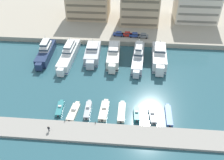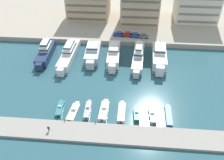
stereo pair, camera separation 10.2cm
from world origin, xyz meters
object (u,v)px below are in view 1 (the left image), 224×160
yacht_white_left (69,54)px  motorboat_teal_far_left (60,108)px  motorboat_grey_mid_left (88,110)px  car_blue_mid_left (134,35)px  motorboat_cream_center_left (104,110)px  motorboat_teal_center_right (137,114)px  motorboat_grey_mid_right (152,115)px  car_blue_far_left (118,34)px  motorboat_cream_center (122,112)px  motorboat_blue_right (169,115)px  motorboat_cream_left (74,112)px  car_grey_center_left (143,36)px  yacht_navy_far_left (45,52)px  yacht_white_center_right (159,57)px  car_red_left (127,34)px  yacht_silver_mid_left (93,53)px  yacht_ivory_center_left (113,55)px  pedestrian_near_edge (49,128)px  yacht_silver_center (138,56)px

yacht_white_left → motorboat_teal_far_left: yacht_white_left is taller
motorboat_grey_mid_left → car_blue_mid_left: size_ratio=1.81×
motorboat_teal_far_left → motorboat_cream_center_left: motorboat_cream_center_left is taller
motorboat_teal_center_right → motorboat_grey_mid_right: 4.24m
car_blue_mid_left → car_blue_far_left: bearing=175.4°
motorboat_cream_center → motorboat_blue_right: 12.76m
motorboat_cream_left → motorboat_grey_mid_left: size_ratio=1.06×
car_grey_center_left → motorboat_grey_mid_right: bearing=-87.3°
yacht_navy_far_left → yacht_white_center_right: 41.11m
yacht_navy_far_left → motorboat_cream_center: (29.40, -27.09, -1.65)m
car_red_left → car_grey_center_left: bearing=-6.7°
yacht_silver_mid_left → yacht_ivory_center_left: yacht_ivory_center_left is taller
car_red_left → pedestrian_near_edge: size_ratio=2.45×
yacht_silver_mid_left → motorboat_cream_left: 29.01m
motorboat_cream_left → motorboat_teal_far_left: bearing=167.7°
yacht_ivory_center_left → car_red_left: (4.30, 15.41, 0.78)m
pedestrian_near_edge → motorboat_grey_mid_left: bearing=45.2°
motorboat_teal_center_right → car_blue_mid_left: size_ratio=1.41×
motorboat_cream_left → car_blue_far_left: (9.48, 43.61, 2.46)m
yacht_white_center_right → motorboat_grey_mid_left: (-21.06, -26.94, -1.85)m
motorboat_blue_right → motorboat_cream_left: bearing=-178.1°
yacht_ivory_center_left → motorboat_grey_mid_right: size_ratio=2.79×
yacht_silver_mid_left → motorboat_cream_center: 30.47m
car_grey_center_left → motorboat_cream_center: bearing=-98.6°
yacht_silver_mid_left → car_red_left: 18.95m
yacht_navy_far_left → motorboat_blue_right: bearing=-32.9°
yacht_silver_center → motorboat_grey_mid_right: bearing=-81.9°
yacht_ivory_center_left → motorboat_cream_left: (-8.72, -28.17, -1.68)m
motorboat_grey_mid_left → motorboat_teal_center_right: motorboat_grey_mid_left is taller
yacht_white_center_right → motorboat_grey_mid_left: 34.25m
yacht_white_left → motorboat_grey_mid_right: yacht_white_left is taller
yacht_white_center_right → car_blue_mid_left: size_ratio=4.47×
motorboat_cream_center_left → motorboat_blue_right: motorboat_cream_center_left is taller
motorboat_cream_center → yacht_navy_far_left: bearing=137.3°
yacht_ivory_center_left → yacht_white_center_right: (16.15, -0.33, 0.30)m
car_blue_mid_left → yacht_navy_far_left: bearing=-155.1°
yacht_silver_center → motorboat_grey_mid_right: size_ratio=3.19×
yacht_ivory_center_left → car_grey_center_left: yacht_ivory_center_left is taller
motorboat_teal_center_right → car_red_left: size_ratio=1.41×
car_red_left → car_blue_mid_left: (2.97, -0.50, 0.00)m
motorboat_cream_center_left → car_blue_mid_left: 42.73m
car_blue_mid_left → car_grey_center_left: (3.50, -0.27, 0.00)m
motorboat_cream_center_left → motorboat_grey_mid_right: size_ratio=1.28×
yacht_navy_far_left → motorboat_teal_far_left: yacht_navy_far_left is taller
yacht_white_left → pedestrian_near_edge: bearing=-85.5°
yacht_white_left → yacht_ivory_center_left: bearing=3.0°
yacht_navy_far_left → motorboat_cream_center_left: bearing=-47.8°
yacht_silver_center → motorboat_cream_center: bearing=-99.4°
yacht_white_left → motorboat_blue_right: (33.27, -26.47, -1.68)m
yacht_white_left → yacht_silver_center: 24.93m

